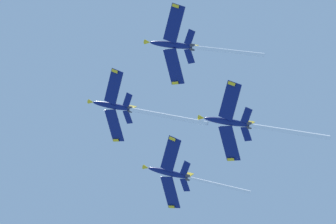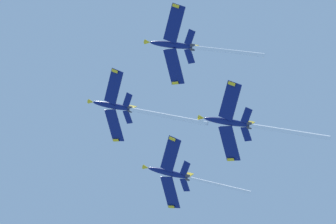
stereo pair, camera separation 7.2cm
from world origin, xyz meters
TOP-DOWN VIEW (x-y plane):
  - jet_lead at (-9.14, 32.36)m, footprint 24.11×25.10m
  - jet_left_wing at (-13.29, 10.52)m, footprint 21.64×22.49m
  - jet_right_wing at (10.41, 33.84)m, footprint 20.97×21.68m
  - jet_slot at (8.37, 11.27)m, footprint 21.84×23.06m

SIDE VIEW (x-z plane):
  - jet_slot at x=8.37m, z-range 127.05..144.40m
  - jet_left_wing at x=-13.29m, z-range 136.20..152.85m
  - jet_right_wing at x=10.41m, z-range 136.51..152.85m
  - jet_lead at x=-9.14m, z-range 141.21..160.12m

